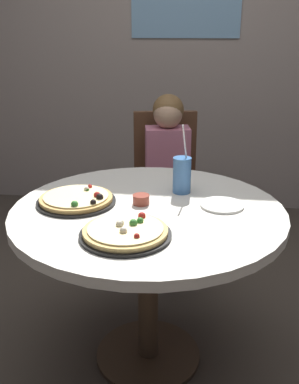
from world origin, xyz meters
TOP-DOWN VIEW (x-y plane):
  - ground_plane at (0.00, 0.00)m, footprint 8.00×8.00m
  - wall_with_window at (0.00, 1.99)m, footprint 5.20×0.14m
  - dining_table at (0.00, 0.00)m, footprint 1.12×1.12m
  - chair_wooden at (-0.02, 1.01)m, footprint 0.47×0.47m
  - diner_child at (0.01, 0.83)m, footprint 0.31×0.43m
  - pizza_veggie at (-0.04, -0.27)m, footprint 0.33×0.33m
  - pizza_cheese at (-0.30, 0.01)m, footprint 0.33×0.33m
  - soda_cup at (0.13, 0.20)m, footprint 0.08×0.08m
  - sauce_bowl at (-0.03, 0.04)m, footprint 0.07×0.07m
  - plate_small at (0.30, 0.06)m, footprint 0.18×0.18m

SIDE VIEW (x-z plane):
  - ground_plane at x=0.00m, z-range 0.00..0.00m
  - diner_child at x=0.01m, z-range -0.06..1.02m
  - chair_wooden at x=-0.02m, z-range 0.06..1.01m
  - dining_table at x=0.00m, z-range 0.27..1.02m
  - plate_small at x=0.30m, z-range 0.75..0.76m
  - pizza_cheese at x=-0.30m, z-range 0.74..0.79m
  - pizza_veggie at x=-0.04m, z-range 0.74..0.79m
  - sauce_bowl at x=-0.03m, z-range 0.75..0.79m
  - soda_cup at x=0.13m, z-range 0.68..0.98m
  - wall_with_window at x=0.00m, z-range 0.00..2.90m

